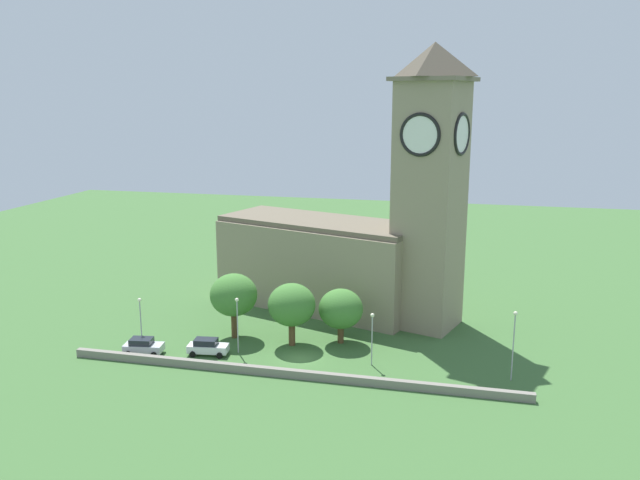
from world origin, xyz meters
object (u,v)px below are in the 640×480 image
at_px(church, 354,240).
at_px(streetlamp_east_mid, 514,335).
at_px(streetlamp_central, 372,330).
at_px(tree_churchyard, 341,309).
at_px(streetlamp_west_end, 140,314).
at_px(streetlamp_west_mid, 237,316).
at_px(tree_riverside_west, 234,295).
at_px(car_silver, 143,346).
at_px(car_white, 208,347).
at_px(tree_riverside_east, 292,305).

xyz_separation_m(church, streetlamp_east_mid, (20.11, -18.23, -5.12)).
height_order(streetlamp_central, tree_churchyard, tree_churchyard).
relative_size(church, tree_churchyard, 5.35).
xyz_separation_m(streetlamp_west_end, streetlamp_west_mid, (11.77, 0.83, 0.36)).
height_order(tree_riverside_west, tree_churchyard, tree_riverside_west).
height_order(car_silver, tree_churchyard, tree_churchyard).
relative_size(streetlamp_west_end, streetlamp_west_mid, 0.91).
distance_m(streetlamp_west_end, tree_churchyard, 23.65).
height_order(car_white, streetlamp_central, streetlamp_central).
xyz_separation_m(streetlamp_east_mid, tree_riverside_east, (-25.00, 4.21, -0.01)).
xyz_separation_m(streetlamp_central, tree_riverside_east, (-10.17, 3.69, 0.89)).
bearing_deg(tree_riverside_east, tree_churchyard, 20.42).
height_order(streetlamp_west_end, streetlamp_west_mid, streetlamp_west_mid).
distance_m(car_white, streetlamp_west_end, 9.12).
distance_m(car_silver, tree_riverside_east, 17.72).
relative_size(car_white, tree_riverside_east, 0.63).
bearing_deg(church, car_silver, -135.29).
bearing_deg(streetlamp_west_end, tree_churchyard, 16.36).
bearing_deg(streetlamp_central, tree_riverside_east, 160.06).
xyz_separation_m(church, tree_churchyard, (0.62, -11.97, -5.86)).
distance_m(car_silver, streetlamp_central, 26.46).
distance_m(car_white, streetlamp_central, 19.12).
height_order(church, car_white, church).
bearing_deg(car_white, car_silver, -168.40).
distance_m(streetlamp_west_mid, tree_riverside_east, 6.61).
relative_size(church, tree_riverside_west, 4.43).
xyz_separation_m(streetlamp_east_mid, tree_churchyard, (-19.49, 6.26, -0.74)).
relative_size(streetlamp_central, tree_riverside_west, 0.75).
bearing_deg(tree_churchyard, streetlamp_central, -50.93).
bearing_deg(streetlamp_west_end, streetlamp_east_mid, 0.54).
height_order(car_silver, tree_riverside_west, tree_riverside_west).
bearing_deg(car_silver, tree_churchyard, 21.98).
height_order(tree_riverside_east, tree_riverside_west, tree_riverside_west).
distance_m(tree_riverside_west, tree_churchyard, 13.16).
xyz_separation_m(car_white, streetlamp_east_mid, (33.63, 0.90, 4.04)).
xyz_separation_m(streetlamp_west_end, tree_riverside_east, (17.18, 4.61, 0.89)).
relative_size(car_white, streetlamp_west_mid, 0.72).
distance_m(car_silver, streetlamp_west_mid, 11.47).
distance_m(car_silver, tree_riverside_west, 12.05).
bearing_deg(tree_riverside_east, church, 70.77).
relative_size(car_silver, streetlamp_west_end, 0.77).
bearing_deg(car_white, tree_riverside_east, 30.60).
bearing_deg(car_silver, streetlamp_east_mid, 3.35).
height_order(car_silver, streetlamp_west_mid, streetlamp_west_mid).
relative_size(car_silver, tree_riverside_east, 0.61).
xyz_separation_m(car_white, tree_churchyard, (14.15, 7.16, 3.30)).
bearing_deg(streetlamp_west_mid, streetlamp_central, 0.32).
bearing_deg(church, tree_churchyard, -87.03).
distance_m(car_silver, tree_churchyard, 23.37).
height_order(tree_riverside_east, tree_churchyard, tree_riverside_east).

